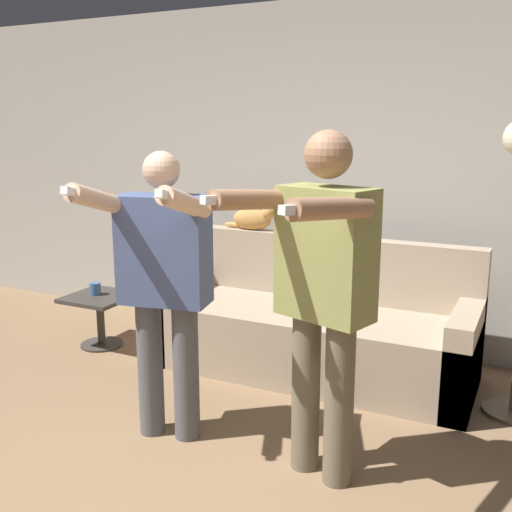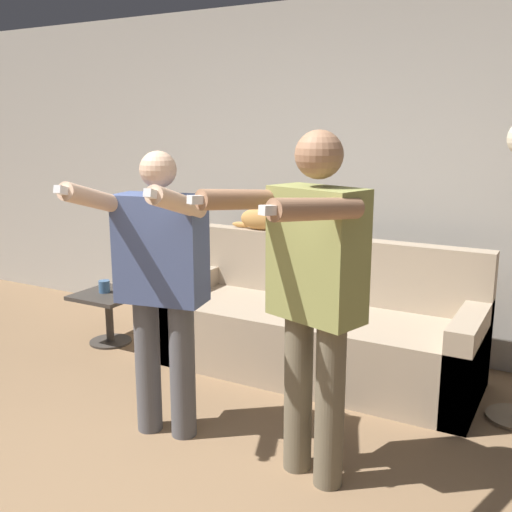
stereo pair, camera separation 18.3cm
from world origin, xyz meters
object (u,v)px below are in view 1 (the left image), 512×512
(side_table, at_px, (100,309))
(cup, at_px, (95,289))
(couch, at_px, (312,330))
(person_left, at_px, (163,277))
(cat, at_px, (254,219))
(person_right, at_px, (322,285))

(side_table, xyz_separation_m, cup, (-0.04, 0.01, 0.16))
(couch, relative_size, side_table, 4.68)
(person_left, distance_m, side_table, 1.69)
(person_left, bearing_deg, couch, 60.95)
(couch, bearing_deg, side_table, -170.78)
(cup, bearing_deg, person_left, -35.97)
(person_left, height_order, cat, person_left)
(couch, xyz_separation_m, person_right, (0.49, -1.20, 0.68))
(cup, bearing_deg, person_right, -23.37)
(couch, bearing_deg, cat, 154.01)
(cat, bearing_deg, person_left, -82.21)
(cat, height_order, cup, cat)
(cat, bearing_deg, side_table, -152.04)
(couch, xyz_separation_m, cat, (-0.60, 0.29, 0.70))
(couch, bearing_deg, cup, -171.22)
(person_right, bearing_deg, couch, 129.32)
(person_right, xyz_separation_m, side_table, (-2.14, 0.94, -0.68))
(person_right, height_order, cat, person_right)
(person_left, bearing_deg, side_table, 132.36)
(side_table, bearing_deg, cup, 170.64)
(couch, bearing_deg, person_left, -108.07)
(couch, xyz_separation_m, side_table, (-1.65, -0.27, -0.00))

